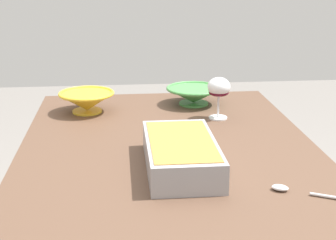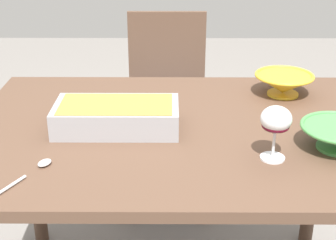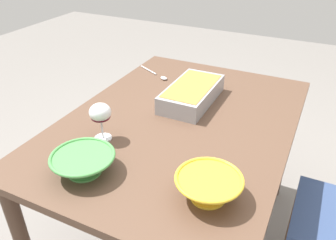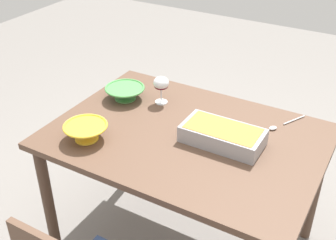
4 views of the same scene
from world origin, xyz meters
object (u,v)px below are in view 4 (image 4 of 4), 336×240
at_px(dining_table, 186,149).
at_px(casserole_dish, 223,135).
at_px(wine_glass, 161,85).
at_px(mixing_bowl, 86,131).
at_px(serving_spoon, 280,125).
at_px(small_bowl, 125,92).

relative_size(dining_table, casserole_dish, 3.43).
relative_size(wine_glass, casserole_dish, 0.41).
height_order(dining_table, mixing_bowl, mixing_bowl).
bearing_deg(casserole_dish, mixing_bowl, -153.01).
relative_size(wine_glass, mixing_bowl, 0.73).
relative_size(dining_table, serving_spoon, 5.78).
bearing_deg(serving_spoon, mixing_bowl, -143.42).
height_order(small_bowl, serving_spoon, small_bowl).
distance_m(dining_table, serving_spoon, 0.50).
xyz_separation_m(casserole_dish, serving_spoon, (0.20, 0.28, -0.04)).
bearing_deg(mixing_bowl, dining_table, 34.90).
bearing_deg(serving_spoon, wine_glass, -172.34).
bearing_deg(small_bowl, serving_spoon, 10.05).
bearing_deg(small_bowl, mixing_bowl, -80.79).
relative_size(mixing_bowl, serving_spoon, 0.94).
bearing_deg(dining_table, wine_glass, 141.75).
relative_size(dining_table, small_bowl, 5.91).
xyz_separation_m(dining_table, wine_glass, (-0.27, 0.21, 0.21)).
bearing_deg(small_bowl, casserole_dish, -11.44).
relative_size(wine_glass, serving_spoon, 0.69).
distance_m(dining_table, mixing_bowl, 0.51).
bearing_deg(mixing_bowl, wine_glass, 75.24).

